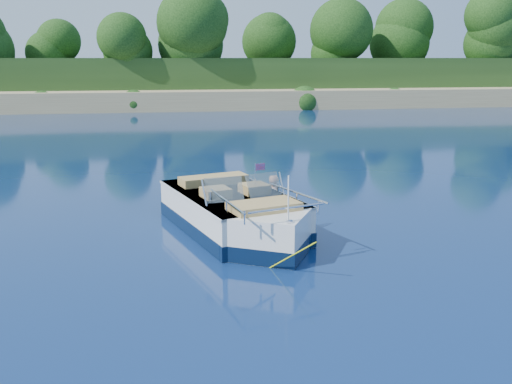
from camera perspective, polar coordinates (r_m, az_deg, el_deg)
ground at (r=11.36m, az=13.08°, el=-7.76°), size 160.00×160.00×0.00m
shoreline at (r=73.72m, az=-6.26°, el=10.83°), size 170.00×59.00×6.00m
treeline at (r=50.98m, az=-4.81°, el=14.95°), size 150.00×7.12×8.19m
motorboat at (r=13.24m, az=-1.79°, el=-2.56°), size 3.31×6.03×2.07m
tow_tube at (r=15.66m, az=1.54°, el=-1.27°), size 1.55×1.55×0.32m
boy at (r=15.64m, az=1.66°, el=-1.60°), size 0.58×0.88×1.59m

